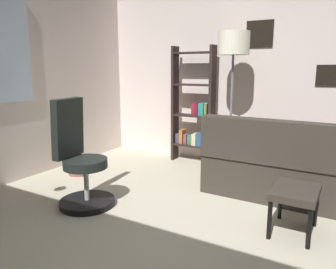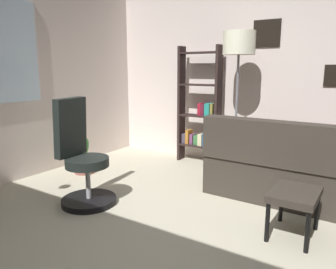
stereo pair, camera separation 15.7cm
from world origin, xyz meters
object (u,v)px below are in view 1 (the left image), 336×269
object	(u,v)px
couch	(307,167)
floor_lamp	(233,52)
potted_plant	(76,159)
office_chair	(80,165)
bookshelf	(194,112)
footstool	(295,195)

from	to	relation	value
couch	floor_lamp	xyz separation A→B (m)	(0.20, 0.97, 1.28)
potted_plant	couch	bearing A→B (deg)	-73.09
office_chair	bookshelf	xyz separation A→B (m)	(2.00, -0.30, 0.33)
potted_plant	floor_lamp	bearing A→B (deg)	-59.45
bookshelf	office_chair	bearing A→B (deg)	171.38
couch	bookshelf	world-z (taller)	bookshelf
floor_lamp	potted_plant	size ratio (longest dim) A/B	3.24
bookshelf	potted_plant	bearing A→B (deg)	140.74
office_chair	potted_plant	bearing A→B (deg)	48.73
footstool	floor_lamp	distance (m)	2.03
couch	bookshelf	size ratio (longest dim) A/B	1.09
footstool	floor_lamp	size ratio (longest dim) A/B	0.27
footstool	floor_lamp	xyz separation A→B (m)	(1.24, 1.01, 1.24)
office_chair	floor_lamp	distance (m)	2.28
footstool	potted_plant	size ratio (longest dim) A/B	0.87
office_chair	floor_lamp	size ratio (longest dim) A/B	0.60
couch	potted_plant	world-z (taller)	couch
floor_lamp	potted_plant	xyz separation A→B (m)	(-1.03, 1.75, -1.37)
floor_lamp	footstool	bearing A→B (deg)	-140.79
couch	footstool	world-z (taller)	couch
couch	bookshelf	xyz separation A→B (m)	(0.50, 1.64, 0.45)
footstool	bookshelf	distance (m)	2.31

